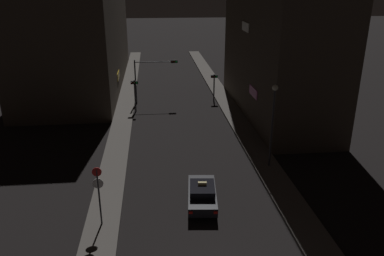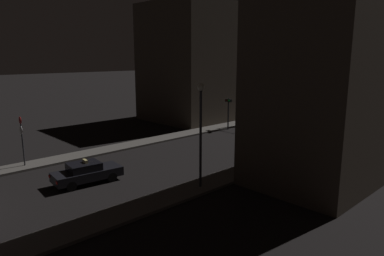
% 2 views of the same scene
% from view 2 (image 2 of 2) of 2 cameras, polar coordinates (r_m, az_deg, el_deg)
% --- Properties ---
extents(sidewalk_left, '(2.07, 68.56, 0.18)m').
position_cam_2_polar(sidewalk_left, '(44.50, 8.16, 0.90)').
color(sidewalk_left, '#5B5651').
rests_on(sidewalk_left, ground_plane).
extents(sidewalk_right, '(2.07, 68.56, 0.18)m').
position_cam_2_polar(sidewalk_right, '(38.37, 22.34, -1.59)').
color(sidewalk_right, '#5B5651').
rests_on(sidewalk_right, ground_plane).
extents(building_facade_left, '(10.89, 34.06, 14.74)m').
position_cam_2_polar(building_facade_left, '(54.97, 9.14, 10.54)').
color(building_facade_left, '#473D33').
rests_on(building_facade_left, ground_plane).
extents(building_facade_right, '(7.02, 22.33, 20.40)m').
position_cam_2_polar(building_facade_right, '(30.21, 26.88, 14.05)').
color(building_facade_right, '#473D33').
rests_on(building_facade_right, ground_plane).
extents(taxi, '(2.23, 4.60, 1.62)m').
position_cam_2_polar(taxi, '(24.38, -16.74, -6.92)').
color(taxi, black).
rests_on(taxi, ground_plane).
extents(traffic_light_overhead, '(5.08, 0.42, 5.25)m').
position_cam_2_polar(traffic_light_overhead, '(41.04, 10.82, 5.22)').
color(traffic_light_overhead, '#2D2D33').
rests_on(traffic_light_overhead, ground_plane).
extents(traffic_light_left_kerb, '(0.80, 0.42, 3.59)m').
position_cam_2_polar(traffic_light_left_kerb, '(40.05, 5.90, 3.39)').
color(traffic_light_left_kerb, '#2D2D33').
rests_on(traffic_light_left_kerb, ground_plane).
extents(traffic_light_right_kerb, '(0.80, 0.42, 3.25)m').
position_cam_2_polar(traffic_light_right_kerb, '(37.76, 20.33, 1.88)').
color(traffic_light_right_kerb, '#2D2D33').
rests_on(traffic_light_right_kerb, ground_plane).
extents(sign_pole_left, '(0.63, 0.10, 3.73)m').
position_cam_2_polar(sign_pole_left, '(28.96, -25.90, -1.21)').
color(sign_pole_left, '#2D2D33').
rests_on(sign_pole_left, sidewalk_left).
extents(street_lamp_near_block, '(0.45, 0.45, 6.51)m').
position_cam_2_polar(street_lamp_near_block, '(21.40, 1.42, 1.20)').
color(street_lamp_near_block, '#2D2D33').
rests_on(street_lamp_near_block, sidewalk_right).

